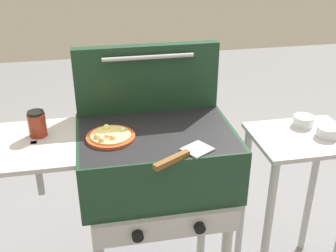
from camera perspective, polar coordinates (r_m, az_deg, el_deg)
grill at (r=1.76m, az=-2.03°, el=-5.02°), size 0.96×0.53×0.90m
grill_lid_open at (r=1.83m, az=-2.85°, el=6.51°), size 0.63×0.08×0.30m
pizza_cheese at (r=1.65m, az=-7.92°, el=-1.40°), size 0.19×0.19×0.04m
sauce_jar at (r=1.72m, az=-17.44°, el=0.29°), size 0.07×0.07×0.10m
spatula at (r=1.51m, az=2.02°, el=-4.03°), size 0.25×0.18×0.02m
prep_table at (r=2.06m, az=17.03°, el=-7.18°), size 0.44×0.36×0.81m
topping_bowl_near at (r=2.03m, az=18.00°, el=0.66°), size 0.09×0.09×0.04m
topping_bowl_far at (r=1.97m, az=20.98°, el=-0.74°), size 0.10×0.10×0.04m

